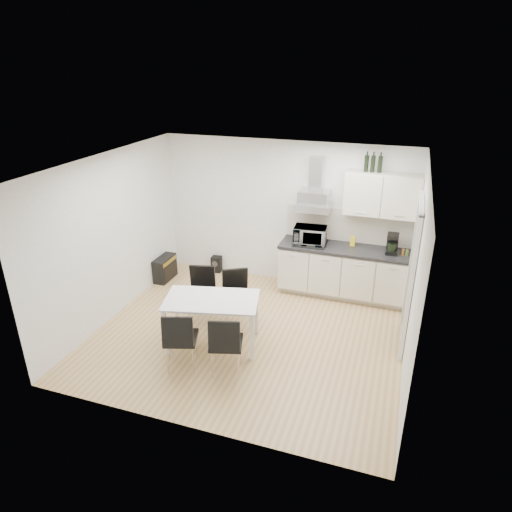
{
  "coord_description": "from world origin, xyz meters",
  "views": [
    {
      "loc": [
        1.98,
        -5.53,
        3.88
      ],
      "look_at": [
        -0.04,
        0.48,
        1.1
      ],
      "focal_mm": 32.0,
      "sensor_mm": 36.0,
      "label": 1
    }
  ],
  "objects": [
    {
      "name": "wall_back",
      "position": [
        0.0,
        2.0,
        1.3
      ],
      "size": [
        4.5,
        0.1,
        2.6
      ],
      "primitive_type": "cube",
      "color": "white",
      "rests_on": "ground"
    },
    {
      "name": "guitar_amp",
      "position": [
        -2.12,
        1.28,
        0.22
      ],
      "size": [
        0.24,
        0.54,
        0.45
      ],
      "rotation": [
        0.0,
        0.0,
        -0.01
      ],
      "color": "black",
      "rests_on": "ground"
    },
    {
      "name": "floor_speaker",
      "position": [
        -1.33,
        1.9,
        0.16
      ],
      "size": [
        0.2,
        0.18,
        0.31
      ],
      "primitive_type": "cube",
      "rotation": [
        0.0,
        0.0,
        0.09
      ],
      "color": "black",
      "rests_on": "ground"
    },
    {
      "name": "doorway",
      "position": [
        2.21,
        0.55,
        1.05
      ],
      "size": [
        0.08,
        1.04,
        2.1
      ],
      "primitive_type": "cube",
      "color": "white",
      "rests_on": "ground"
    },
    {
      "name": "kitchenette",
      "position": [
        1.18,
        1.73,
        0.83
      ],
      "size": [
        2.22,
        0.64,
        2.52
      ],
      "color": "beige",
      "rests_on": "ground"
    },
    {
      "name": "wall_left",
      "position": [
        -2.25,
        0.0,
        1.3
      ],
      "size": [
        0.1,
        4.0,
        2.6
      ],
      "primitive_type": "cube",
      "color": "white",
      "rests_on": "ground"
    },
    {
      "name": "dining_table",
      "position": [
        -0.4,
        -0.4,
        0.66
      ],
      "size": [
        1.45,
        1.03,
        0.75
      ],
      "rotation": [
        0.0,
        0.0,
        0.23
      ],
      "color": "white",
      "rests_on": "ground"
    },
    {
      "name": "ground",
      "position": [
        0.0,
        0.0,
        0.0
      ],
      "size": [
        4.5,
        4.5,
        0.0
      ],
      "primitive_type": "plane",
      "color": "tan",
      "rests_on": "ground"
    },
    {
      "name": "ceiling",
      "position": [
        0.0,
        0.0,
        2.6
      ],
      "size": [
        4.5,
        4.5,
        0.0
      ],
      "primitive_type": "plane",
      "color": "white",
      "rests_on": "wall_back"
    },
    {
      "name": "chair_near_right",
      "position": [
        0.02,
        -0.92,
        0.44
      ],
      "size": [
        0.56,
        0.6,
        0.88
      ],
      "primitive_type": null,
      "rotation": [
        0.0,
        0.0,
        0.28
      ],
      "color": "black",
      "rests_on": "ground"
    },
    {
      "name": "wall_front",
      "position": [
        0.0,
        -2.0,
        1.3
      ],
      "size": [
        4.5,
        0.1,
        2.6
      ],
      "primitive_type": "cube",
      "color": "white",
      "rests_on": "ground"
    },
    {
      "name": "wall_right",
      "position": [
        2.25,
        0.0,
        1.3
      ],
      "size": [
        0.1,
        4.0,
        2.6
      ],
      "primitive_type": "cube",
      "color": "white",
      "rests_on": "ground"
    },
    {
      "name": "chair_far_left",
      "position": [
        -0.84,
        0.16,
        0.44
      ],
      "size": [
        0.54,
        0.59,
        0.88
      ],
      "primitive_type": null,
      "rotation": [
        0.0,
        0.0,
        3.38
      ],
      "color": "black",
      "rests_on": "ground"
    },
    {
      "name": "chair_near_left",
      "position": [
        -0.59,
        -1.01,
        0.44
      ],
      "size": [
        0.57,
        0.61,
        0.88
      ],
      "primitive_type": null,
      "rotation": [
        0.0,
        0.0,
        0.31
      ],
      "color": "black",
      "rests_on": "ground"
    },
    {
      "name": "chair_far_right",
      "position": [
        -0.26,
        0.23,
        0.44
      ],
      "size": [
        0.63,
        0.65,
        0.88
      ],
      "primitive_type": null,
      "rotation": [
        0.0,
        0.0,
        3.65
      ],
      "color": "black",
      "rests_on": "ground"
    }
  ]
}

